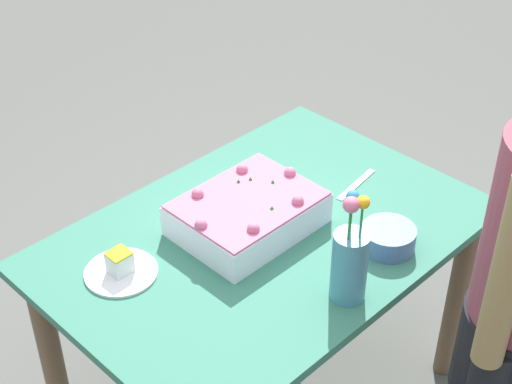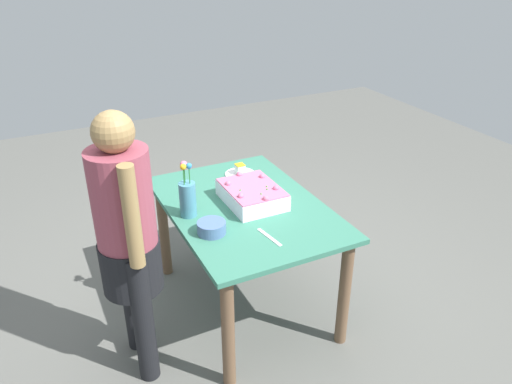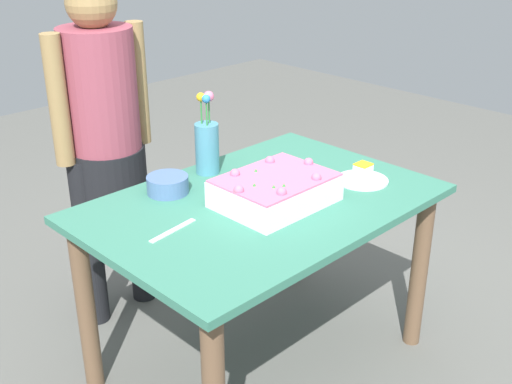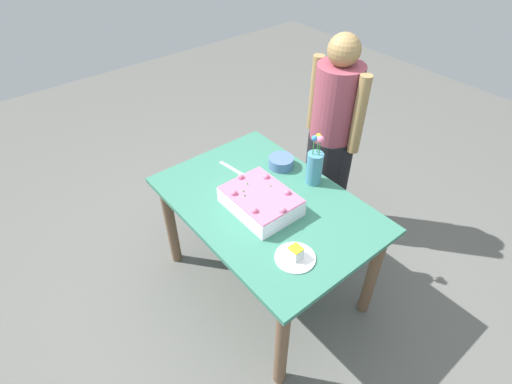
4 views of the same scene
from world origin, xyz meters
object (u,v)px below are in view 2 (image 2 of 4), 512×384
object	(u,v)px
serving_plate_with_slice	(240,172)
person_standing	(127,233)
flower_vase	(188,197)
fruit_bowl	(212,228)
cake_knife	(269,237)
sheet_cake	(252,194)

from	to	relation	value
serving_plate_with_slice	person_standing	xyz separation A→B (m)	(-0.59, 0.89, 0.09)
flower_vase	person_standing	world-z (taller)	person_standing
fruit_bowl	person_standing	xyz separation A→B (m)	(0.02, 0.44, 0.08)
cake_knife	person_standing	bearing A→B (deg)	-113.92
fruit_bowl	flower_vase	bearing A→B (deg)	11.20
serving_plate_with_slice	person_standing	bearing A→B (deg)	123.54
flower_vase	person_standing	bearing A→B (deg)	119.07
serving_plate_with_slice	fruit_bowl	world-z (taller)	serving_plate_with_slice
sheet_cake	cake_knife	world-z (taller)	sheet_cake
fruit_bowl	person_standing	world-z (taller)	person_standing
sheet_cake	cake_knife	bearing A→B (deg)	167.34
flower_vase	fruit_bowl	bearing A→B (deg)	-168.80
sheet_cake	cake_knife	distance (m)	0.41
person_standing	cake_knife	bearing A→B (deg)	-15.65
serving_plate_with_slice	fruit_bowl	xyz separation A→B (m)	(-0.61, 0.45, 0.01)
sheet_cake	serving_plate_with_slice	distance (m)	0.41
flower_vase	fruit_bowl	world-z (taller)	flower_vase
sheet_cake	person_standing	xyz separation A→B (m)	(-0.20, 0.79, 0.06)
fruit_bowl	cake_knife	bearing A→B (deg)	-124.71
person_standing	flower_vase	bearing A→B (deg)	29.07
serving_plate_with_slice	flower_vase	size ratio (longest dim) A/B	0.61
sheet_cake	serving_plate_with_slice	bearing A→B (deg)	-14.44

